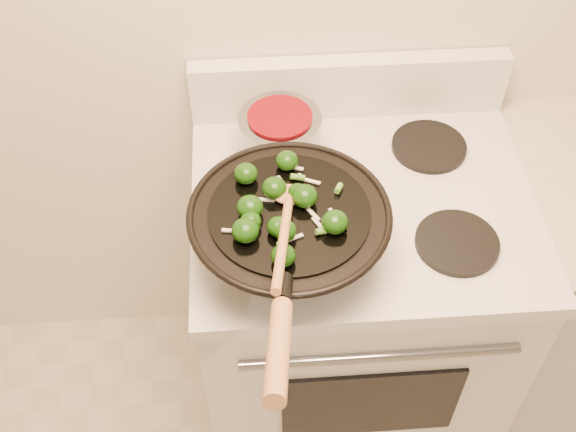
{
  "coord_description": "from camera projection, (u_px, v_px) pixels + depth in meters",
  "views": [
    {
      "loc": [
        -0.32,
        0.08,
        2.13
      ],
      "look_at": [
        -0.25,
        1.03,
        1.03
      ],
      "focal_mm": 45.0,
      "sensor_mm": 36.0,
      "label": 1
    }
  ],
  "objects": [
    {
      "name": "stirfry",
      "position": [
        279.0,
        208.0,
        1.41
      ],
      "size": [
        0.25,
        0.3,
        0.05
      ],
      "color": "#123908",
      "rests_on": "wok"
    },
    {
      "name": "wok",
      "position": [
        289.0,
        231.0,
        1.46
      ],
      "size": [
        0.41,
        0.68,
        0.26
      ],
      "color": "black",
      "rests_on": "stove"
    },
    {
      "name": "wooden_spoon",
      "position": [
        286.0,
        219.0,
        1.37
      ],
      "size": [
        0.09,
        0.33,
        0.1
      ],
      "color": "#AA7443",
      "rests_on": "wok"
    },
    {
      "name": "saucepan",
      "position": [
        280.0,
        135.0,
        1.67
      ],
      "size": [
        0.19,
        0.31,
        0.11
      ],
      "color": "gray",
      "rests_on": "stove"
    },
    {
      "name": "stove",
      "position": [
        350.0,
        308.0,
        1.98
      ],
      "size": [
        0.78,
        0.67,
        1.08
      ],
      "color": "white",
      "rests_on": "ground"
    }
  ]
}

